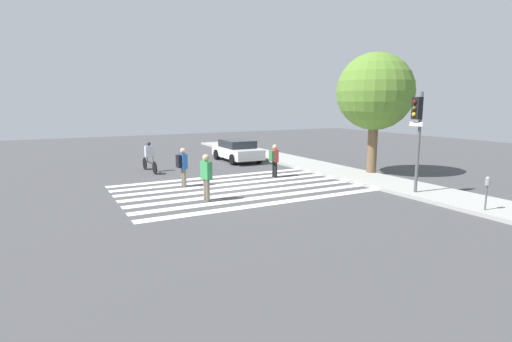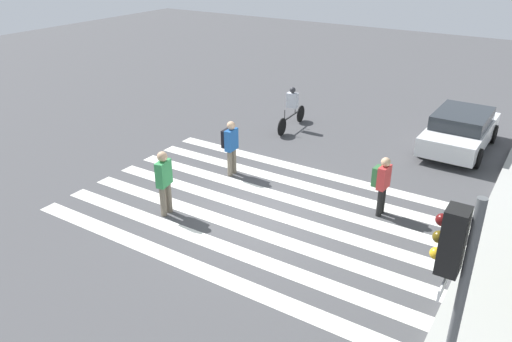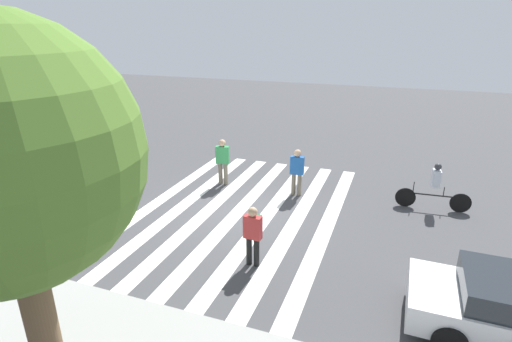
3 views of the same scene
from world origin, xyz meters
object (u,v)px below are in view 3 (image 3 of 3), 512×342
Objects in this scene: pedestrian_child_with_backpack at (253,231)px; pedestrian_adult_blue_shirt at (223,159)px; street_tree at (3,157)px; pedestrian_adult_yellow_jacket at (297,168)px; cyclist_far_lane at (435,185)px.

pedestrian_child_with_backpack is 0.91× the size of pedestrian_adult_blue_shirt.
street_tree is 5.92m from pedestrian_child_with_backpack.
pedestrian_child_with_backpack is at bearing -111.14° from street_tree.
pedestrian_adult_yellow_jacket reaches higher than pedestrian_child_with_backpack.
street_tree is 2.58× the size of cyclist_far_lane.
pedestrian_adult_yellow_jacket is at bearing -84.72° from pedestrian_child_with_backpack.
pedestrian_child_with_backpack is 5.55m from pedestrian_adult_blue_shirt.
cyclist_far_lane is (-7.41, -0.35, -0.13)m from pedestrian_adult_blue_shirt.
pedestrian_adult_yellow_jacket is 1.06× the size of pedestrian_child_with_backpack.
street_tree is 9.92m from pedestrian_adult_blue_shirt.
cyclist_far_lane is (-6.23, -9.69, -3.26)m from street_tree.
street_tree is 3.42× the size of pedestrian_adult_blue_shirt.
pedestrian_adult_blue_shirt is at bearing -82.80° from street_tree.
street_tree is at bearing 53.11° from cyclist_far_lane.
pedestrian_adult_yellow_jacket is 4.66m from pedestrian_child_with_backpack.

